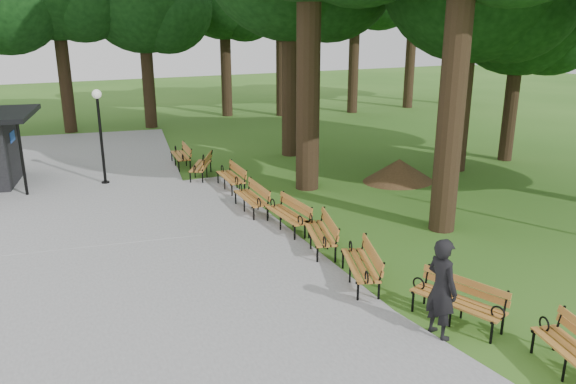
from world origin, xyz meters
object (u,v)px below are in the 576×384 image
bench_7 (231,177)px  dirt_mound (399,170)px  bench_2 (457,302)px  bench_3 (360,265)px  bench_6 (251,198)px  person (442,288)px  bench_4 (319,233)px  bench_8 (201,166)px  bench_9 (180,156)px  bench_5 (287,215)px  lamp_post (99,117)px

bench_7 → dirt_mound: bearing=77.2°
bench_2 → bench_3: 2.33m
bench_6 → bench_3: bearing=5.5°
bench_6 → person: bearing=5.5°
bench_4 → bench_7: size_ratio=1.00×
person → bench_6: size_ratio=1.01×
bench_2 → bench_8: 12.25m
person → bench_3: person is taller
bench_8 → bench_9: same height
bench_6 → bench_8: same height
bench_8 → bench_9: size_ratio=1.00×
bench_2 → dirt_mound: bearing=130.4°
bench_5 → bench_6: (-0.31, 1.86, 0.00)m
person → bench_2: 0.83m
lamp_post → bench_4: (3.90, -8.58, -1.95)m
lamp_post → bench_8: 3.92m
bench_6 → bench_7: same height
dirt_mound → bench_5: (-5.80, -2.64, 0.03)m
bench_2 → bench_6: (-1.00, 7.75, 0.00)m
dirt_mound → bench_4: size_ratio=1.18×
bench_2 → bench_3: same height
person → bench_7: bearing=-0.6°
bench_7 → bench_8: bearing=-164.1°
person → bench_3: (-0.12, 2.42, -0.52)m
bench_4 → bench_8: same height
bench_3 → bench_6: bearing=-156.2°
lamp_post → bench_8: bearing=-11.3°
bench_2 → bench_9: 14.20m
bench_4 → bench_9: bearing=-158.0°
bench_8 → bench_4: bearing=33.0°
bench_2 → bench_3: size_ratio=1.00×
lamp_post → bench_3: lamp_post is taller
bench_5 → lamp_post: bearing=-152.8°
dirt_mound → person: bearing=-123.3°
dirt_mound → bench_7: size_ratio=1.18×
dirt_mound → bench_6: bearing=-172.8°
bench_5 → bench_6: size_ratio=1.00×
dirt_mound → bench_2: size_ratio=1.18×
bench_2 → bench_9: (-1.37, 14.13, 0.00)m
bench_9 → bench_4: bearing=10.2°
bench_5 → bench_7: bearing=179.0°
bench_2 → bench_6: same height
bench_5 → bench_4: bearing=2.0°
dirt_mound → bench_2: 9.95m
person → bench_3: 2.48m
dirt_mound → bench_2: (-5.12, -8.53, 0.03)m
bench_4 → bench_6: (-0.41, 3.48, 0.00)m
bench_4 → bench_5: same height
bench_8 → bench_7: bearing=41.4°
lamp_post → bench_6: lamp_post is taller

